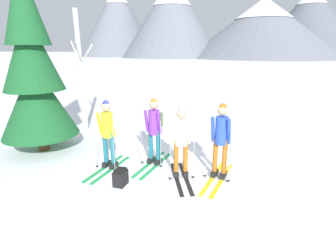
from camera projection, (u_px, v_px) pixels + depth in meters
ground_plane at (165, 170)px, 6.47m from camera, size 400.00×400.00×0.00m
skier_in_yellow at (107, 132)px, 6.34m from camera, size 0.61×1.68×1.75m
skier_in_purple at (154, 128)px, 6.57m from camera, size 0.66×1.73×1.75m
skier_in_white at (181, 139)px, 5.90m from camera, size 0.81×1.61×1.68m
skier_in_blue at (221, 137)px, 5.84m from camera, size 0.73×1.79×1.78m
pine_tree_near at (33, 71)px, 7.10m from camera, size 2.11×2.11×5.09m
birch_tree_tall at (81, 71)px, 9.05m from camera, size 1.26×1.19×4.20m
backpack_on_snow_front at (120, 177)px, 5.72m from camera, size 0.28×0.35×0.38m
mountain_ridge_distant at (221, 22)px, 84.93m from camera, size 97.88×49.31×25.20m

